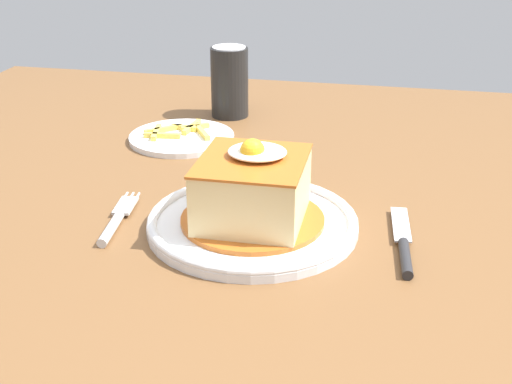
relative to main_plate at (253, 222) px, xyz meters
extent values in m
cube|color=brown|center=(0.04, 0.15, -0.03)|extent=(1.49, 1.05, 0.04)
cylinder|color=brown|center=(-0.62, 0.60, -0.40)|extent=(0.07, 0.07, 0.70)
cylinder|color=white|center=(0.00, 0.00, 0.00)|extent=(0.25, 0.25, 0.01)
torus|color=white|center=(0.00, 0.00, 0.00)|extent=(0.25, 0.25, 0.01)
cylinder|color=#B75B1E|center=(0.00, 0.00, 0.00)|extent=(0.17, 0.17, 0.01)
cube|color=#E5C684|center=(0.00, 0.00, 0.04)|extent=(0.12, 0.13, 0.07)
cube|color=#B75B1E|center=(0.00, 0.00, 0.08)|extent=(0.12, 0.13, 0.00)
ellipsoid|color=white|center=(0.00, 0.01, 0.09)|extent=(0.07, 0.06, 0.01)
sphere|color=yellow|center=(0.00, 0.00, 0.09)|extent=(0.03, 0.03, 0.03)
cylinder|color=silver|center=(-0.16, -0.05, 0.00)|extent=(0.02, 0.08, 0.01)
cube|color=silver|center=(-0.17, 0.02, 0.00)|extent=(0.03, 0.05, 0.00)
cylinder|color=silver|center=(-0.16, 0.04, 0.00)|extent=(0.01, 0.03, 0.00)
cylinder|color=silver|center=(-0.17, 0.04, 0.00)|extent=(0.01, 0.03, 0.00)
cylinder|color=silver|center=(-0.18, 0.04, 0.00)|extent=(0.01, 0.03, 0.00)
cylinder|color=#262628|center=(0.18, -0.05, 0.00)|extent=(0.02, 0.08, 0.01)
cube|color=silver|center=(0.17, 0.04, 0.00)|extent=(0.03, 0.09, 0.00)
cylinder|color=black|center=(-0.13, 0.43, 0.05)|extent=(0.07, 0.07, 0.12)
cylinder|color=silver|center=(-0.13, 0.43, 0.11)|extent=(0.06, 0.06, 0.00)
cylinder|color=white|center=(-0.18, 0.28, 0.00)|extent=(0.17, 0.17, 0.01)
cube|color=#EAC64C|center=(-0.17, 0.31, 0.00)|extent=(0.01, 0.07, 0.01)
cube|color=#EAC64C|center=(-0.16, 0.31, 0.00)|extent=(0.04, 0.04, 0.01)
cube|color=#EAC64C|center=(-0.21, 0.29, 0.00)|extent=(0.05, 0.05, 0.01)
cube|color=#EAC64C|center=(-0.15, 0.29, 0.00)|extent=(0.04, 0.06, 0.01)
cube|color=#EAC64C|center=(-0.18, 0.31, 0.00)|extent=(0.05, 0.01, 0.01)
cube|color=#EAC64C|center=(-0.22, 0.28, 0.00)|extent=(0.02, 0.07, 0.01)
cube|color=#EAC64C|center=(-0.20, 0.26, 0.00)|extent=(0.06, 0.01, 0.01)
camera|label=1|loc=(0.16, -0.72, 0.37)|focal=48.06mm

